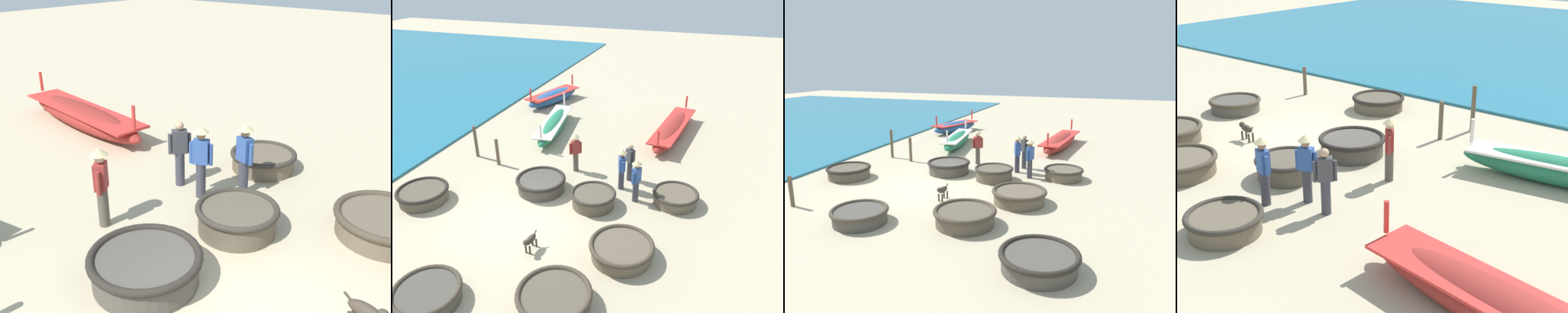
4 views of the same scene
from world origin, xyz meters
The scene contains 18 objects.
ground_plane centered at (0.00, 0.00, 0.00)m, with size 80.00×80.00×0.00m, color #BCAD8C.
coracle_far_left centered at (-3.71, -0.03, 0.28)m, with size 1.85×1.85×0.51m.
coracle_front_left centered at (5.01, 2.83, 0.26)m, with size 1.66×1.66×0.48m.
coracle_far_right centered at (2.75, -2.88, 0.29)m, with size 1.96×1.96×0.52m.
coracle_front_right centered at (2.25, 1.73, 0.30)m, with size 1.64×1.64×0.56m.
coracle_center centered at (0.05, 2.03, 0.31)m, with size 1.90×1.90×0.56m.
coracle_upturned centered at (3.89, -0.55, 0.28)m, with size 1.95×1.95×0.51m.
coracle_tilted centered at (-0.38, -3.81, 0.26)m, with size 1.79×1.79×0.47m.
long_boat_green_hull centered at (-3.58, 11.39, 0.39)m, with size 2.27×4.24×1.37m.
long_boat_white_hull centered at (4.08, 8.74, 0.38)m, with size 1.74×5.80×1.31m.
long_boat_blue_hull centered at (-1.72, 7.32, 0.38)m, with size 1.69×5.12×1.33m.
fisherman_crouching centered at (0.76, 3.90, 0.96)m, with size 0.44×0.38×1.67m.
fisherman_hauling centered at (3.61, 2.50, 0.96)m, with size 0.36×0.51×1.67m.
fisherman_by_coracle centered at (2.90, 3.15, 0.96)m, with size 0.36×0.49×1.67m.
fisherman_standing_right centered at (3.05, 3.89, 0.84)m, with size 0.42×0.39×1.57m.
dog centered at (1.22, -1.19, 0.37)m, with size 0.25×0.68×0.55m.
mooring_post_mid_beach centered at (-2.57, 3.29, 0.60)m, with size 0.14×0.14×1.20m, color brown.
mooring_post_inland centered at (-3.87, 3.66, 0.73)m, with size 0.14×0.14×1.47m, color brown.
Camera 2 is at (5.82, -9.09, 7.87)m, focal length 35.00 mm.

